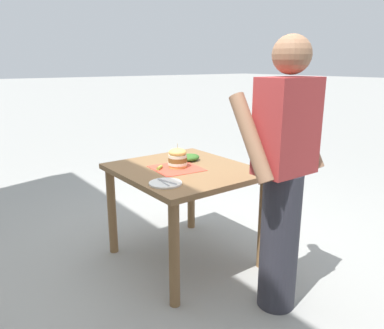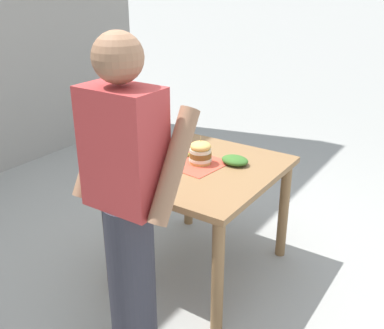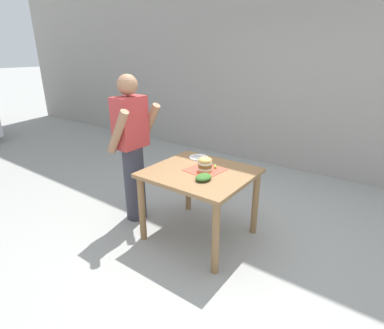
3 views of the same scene
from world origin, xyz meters
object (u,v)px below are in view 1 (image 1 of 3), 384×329
Objects in this scene: sandwich at (178,158)px; patio_table at (184,183)px; side_salad at (189,157)px; diner_across_table at (283,175)px; pickle_spear at (160,168)px; side_plate_with_forks at (165,183)px.

patio_table is at bearing 125.01° from sandwich.
diner_across_table is at bearing 88.21° from side_salad.
pickle_spear is at bearing -24.11° from patio_table.
side_salad is (-0.19, -0.11, -0.05)m from sandwich.
sandwich is at bearing -79.64° from diner_across_table.
side_salad is (-0.33, -0.08, 0.01)m from pickle_spear.
sandwich reaches higher than side_salad.
patio_table is 0.61× the size of diner_across_table.
pickle_spear reaches higher than side_plate_with_forks.
pickle_spear is at bearing -115.85° from side_plate_with_forks.
side_plate_with_forks is (0.30, 0.29, -0.07)m from sandwich.
pickle_spear is 0.97m from diner_across_table.
diner_across_table reaches higher than side_salad.
sandwich reaches higher than pickle_spear.
patio_table is at bearing -143.34° from side_plate_with_forks.
sandwich is at bearing -54.99° from patio_table.
pickle_spear is 0.42× the size of side_salad.
sandwich is 1.02× the size of side_salad.
patio_table is at bearing 43.61° from side_salad.
side_plate_with_forks is (0.33, 0.24, 0.13)m from patio_table.
diner_across_table is (0.03, 0.99, 0.09)m from side_salad.
sandwich is (0.03, -0.04, 0.20)m from patio_table.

